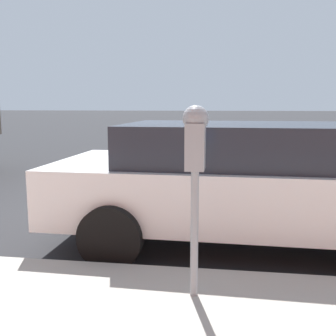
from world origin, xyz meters
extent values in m
plane|color=#2B2B2D|center=(0.00, 0.00, 0.00)|extent=(220.00, 220.00, 0.00)
cylinder|color=gray|center=(-2.70, -0.84, 0.64)|extent=(0.06, 0.06, 0.98)
cube|color=gray|center=(-2.70, -0.84, 1.30)|extent=(0.20, 0.14, 0.34)
sphere|color=gray|center=(-2.70, -0.84, 1.50)|extent=(0.19, 0.19, 0.19)
cube|color=#19389E|center=(-2.60, -0.84, 1.25)|extent=(0.01, 0.11, 0.12)
cube|color=black|center=(-2.60, -0.84, 1.37)|extent=(0.01, 0.10, 0.08)
cube|color=silver|center=(-1.07, -1.40, 0.64)|extent=(1.99, 4.59, 0.63)
cube|color=#232833|center=(-1.06, -1.22, 1.17)|extent=(1.72, 2.58, 0.44)
cylinder|color=black|center=(-0.09, -0.01, 0.32)|extent=(0.23, 0.64, 0.64)
cylinder|color=black|center=(-1.98, 0.03, 0.32)|extent=(0.23, 0.64, 0.64)
camera|label=1|loc=(-5.54, -1.05, 1.59)|focal=42.00mm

